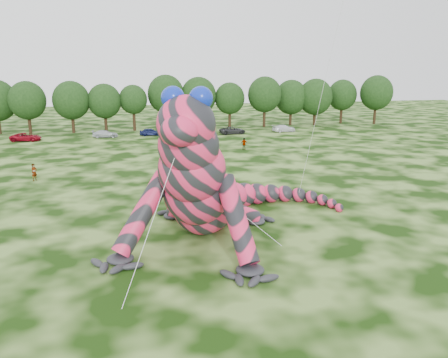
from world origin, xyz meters
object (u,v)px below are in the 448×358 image
Objects in this scene: car_3 at (105,134)px; tree_14 at (291,103)px; tree_7 at (72,107)px; tree_12 at (230,105)px; tree_17 at (376,100)px; car_2 at (26,137)px; tree_10 at (166,102)px; tree_9 at (134,108)px; spectator_3 at (244,144)px; tree_8 at (105,108)px; tree_11 at (199,103)px; tree_6 at (28,108)px; tree_15 at (315,102)px; car_5 at (193,132)px; tree_13 at (265,102)px; car_6 at (233,130)px; tree_16 at (342,102)px; spectator_2 at (193,148)px; car_7 at (284,128)px; spectator_5 at (185,175)px; inflatable_gecko at (208,159)px; car_4 at (151,132)px; spectator_0 at (34,172)px.

tree_14 is at bearing -74.40° from car_3.
tree_12 is at bearing 1.78° from tree_7.
car_2 is (-68.67, -8.32, -4.48)m from tree_17.
tree_10 reaches higher than tree_12.
spectator_3 is (15.03, -24.82, -3.46)m from tree_9.
car_2 is (-12.51, -8.64, -3.80)m from tree_8.
tree_11 reaches higher than spectator_3.
tree_10 is at bearing 4.34° from tree_6.
tree_15 is 29.77m from car_5.
tree_13 reaches higher than tree_9.
tree_7 is 1.99× the size of car_6.
tree_16 reaches higher than spectator_2.
tree_10 is 1.09× the size of tree_15.
car_7 is (8.50, -8.45, -3.83)m from tree_12.
car_7 reaches higher than car_3.
tree_14 is at bearing -103.01° from spectator_3.
tree_9 is 42.56m from spectator_5.
tree_11 is 1.07× the size of tree_16.
inflatable_gecko is 2.09× the size of tree_13.
car_4 is (21.21, -6.72, -4.08)m from tree_6.
tree_11 is at bearing 179.02° from tree_15.
inflatable_gecko is 59.77m from tree_13.
inflatable_gecko is at bearing -177.72° from car_4.
tree_13 is at bearing 158.55° from spectator_2.
tree_7 reaches higher than spectator_3.
tree_17 reaches higher than tree_13.
tree_14 reaches higher than tree_12.
tree_14 is 52.26m from spectator_5.
tree_14 is 2.32× the size of car_5.
tree_17 is (44.55, -1.92, -0.10)m from tree_10.
tree_10 is 2.44× the size of car_3.
tree_16 is (25.44, 1.63, 0.20)m from tree_12.
tree_17 is 42.35m from car_5.
tree_11 is 2.49× the size of car_5.
car_3 is at bearing -166.31° from tree_13.
tree_8 reaches higher than tree_9.
spectator_2 is (-30.21, -27.12, -3.89)m from tree_15.
spectator_3 reaches higher than car_5.
car_6 is (22.56, -8.41, -3.81)m from tree_8.
tree_11 is 13.39m from tree_13.
inflatable_gecko is 5.23× the size of car_5.
inflatable_gecko reaches higher than spectator_2.
spectator_5 is (-3.33, -15.55, -0.03)m from spectator_2.
inflatable_gecko is 14.13m from spectator_5.
tree_16 is at bearing -117.02° from spectator_3.
tree_6 is 1.09× the size of tree_9.
car_6 is 40.58m from spectator_0.
tree_14 is 11.39m from car_7.
car_3 is at bearing -28.22° from tree_6.
spectator_0 is at bearing 45.95° from spectator_3.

